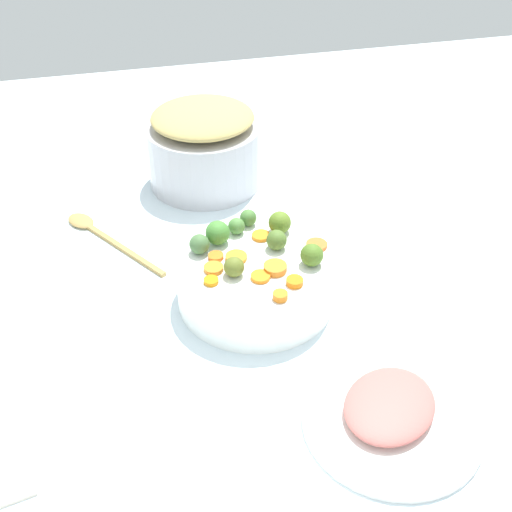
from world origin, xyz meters
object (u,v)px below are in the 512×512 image
object	(u,v)px
metal_pot	(204,155)
wooden_spoon	(97,231)
ham_plate	(392,420)
casserole_dish	(229,498)
serving_bowl_carrots	(256,280)

from	to	relation	value
metal_pot	wooden_spoon	bearing A→B (deg)	30.44
ham_plate	casserole_dish	bearing A→B (deg)	19.93
serving_bowl_carrots	metal_pot	xyz separation A→B (m)	(0.02, -0.42, 0.03)
metal_pot	wooden_spoon	xyz separation A→B (m)	(0.25, 0.15, -0.06)
serving_bowl_carrots	ham_plate	world-z (taller)	serving_bowl_carrots
ham_plate	metal_pot	bearing A→B (deg)	-79.03
serving_bowl_carrots	ham_plate	distance (m)	0.34
wooden_spoon	metal_pot	bearing A→B (deg)	-149.56
wooden_spoon	ham_plate	world-z (taller)	same
ham_plate	wooden_spoon	bearing A→B (deg)	-56.09
serving_bowl_carrots	casserole_dish	xyz separation A→B (m)	(0.13, 0.41, 0.01)
metal_pot	casserole_dish	bearing A→B (deg)	81.87
wooden_spoon	ham_plate	bearing A→B (deg)	123.91
casserole_dish	ham_plate	world-z (taller)	casserole_dish
serving_bowl_carrots	metal_pot	world-z (taller)	metal_pot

